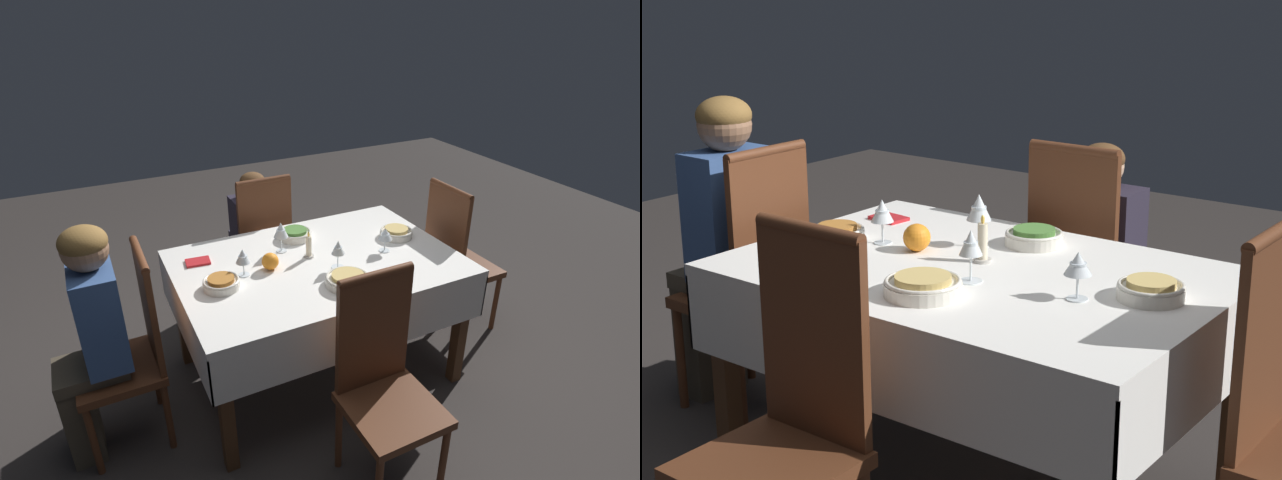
% 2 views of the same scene
% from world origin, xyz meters
% --- Properties ---
extents(dining_table, '(1.46, 0.99, 0.73)m').
position_xyz_m(dining_table, '(0.00, 0.00, 0.64)').
color(dining_table, white).
rests_on(dining_table, ground_plane).
extents(chair_west, '(0.38, 0.38, 1.00)m').
position_xyz_m(chair_west, '(-0.97, -0.02, 0.53)').
color(chair_west, '#562D19').
rests_on(chair_west, ground_plane).
extents(chair_north, '(0.38, 0.38, 1.00)m').
position_xyz_m(chair_north, '(-0.05, 0.73, 0.53)').
color(chair_north, '#562D19').
rests_on(chair_north, ground_plane).
extents(chair_south, '(0.38, 0.38, 1.00)m').
position_xyz_m(chair_south, '(-0.05, -0.73, 0.53)').
color(chair_south, '#562D19').
rests_on(chair_south, ground_plane).
extents(person_adult_denim, '(0.34, 0.30, 1.15)m').
position_xyz_m(person_adult_denim, '(-1.12, -0.02, 0.65)').
color(person_adult_denim, '#4C4233').
rests_on(person_adult_denim, ground_plane).
extents(person_child_dark, '(0.30, 0.33, 0.97)m').
position_xyz_m(person_child_dark, '(-0.05, 0.90, 0.53)').
color(person_child_dark, '#383342').
rests_on(person_child_dark, ground_plane).
extents(bowl_west, '(0.18, 0.18, 0.06)m').
position_xyz_m(bowl_west, '(-0.53, -0.04, 0.76)').
color(bowl_west, silver).
rests_on(bowl_west, dining_table).
extents(wine_glass_west, '(0.07, 0.07, 0.14)m').
position_xyz_m(wine_glass_west, '(-0.39, 0.03, 0.83)').
color(wine_glass_west, white).
rests_on(wine_glass_west, dining_table).
extents(bowl_north, '(0.19, 0.19, 0.06)m').
position_xyz_m(bowl_north, '(0.01, 0.30, 0.76)').
color(bowl_north, silver).
rests_on(bowl_north, dining_table).
extents(wine_glass_north, '(0.08, 0.08, 0.17)m').
position_xyz_m(wine_glass_north, '(-0.13, 0.18, 0.85)').
color(wine_glass_north, white).
rests_on(wine_glass_north, dining_table).
extents(bowl_south, '(0.22, 0.22, 0.06)m').
position_xyz_m(bowl_south, '(0.02, -0.28, 0.76)').
color(bowl_south, silver).
rests_on(bowl_south, dining_table).
extents(wine_glass_south, '(0.07, 0.07, 0.15)m').
position_xyz_m(wine_glass_south, '(0.06, -0.12, 0.84)').
color(wine_glass_south, white).
rests_on(wine_glass_south, dining_table).
extents(bowl_east, '(0.19, 0.19, 0.06)m').
position_xyz_m(bowl_east, '(0.54, 0.05, 0.76)').
color(bowl_east, silver).
rests_on(bowl_east, dining_table).
extents(wine_glass_east, '(0.08, 0.08, 0.13)m').
position_xyz_m(wine_glass_east, '(0.38, -0.07, 0.83)').
color(wine_glass_east, white).
rests_on(wine_glass_east, dining_table).
extents(candle_centerpiece, '(0.05, 0.05, 0.15)m').
position_xyz_m(candle_centerpiece, '(-0.02, 0.06, 0.78)').
color(candle_centerpiece, beige).
rests_on(candle_centerpiece, dining_table).
extents(orange_fruit, '(0.09, 0.09, 0.09)m').
position_xyz_m(orange_fruit, '(-0.25, 0.03, 0.77)').
color(orange_fruit, orange).
rests_on(orange_fruit, dining_table).
extents(napkin_red_folded, '(0.13, 0.10, 0.01)m').
position_xyz_m(napkin_red_folded, '(-0.57, 0.26, 0.73)').
color(napkin_red_folded, red).
rests_on(napkin_red_folded, dining_table).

